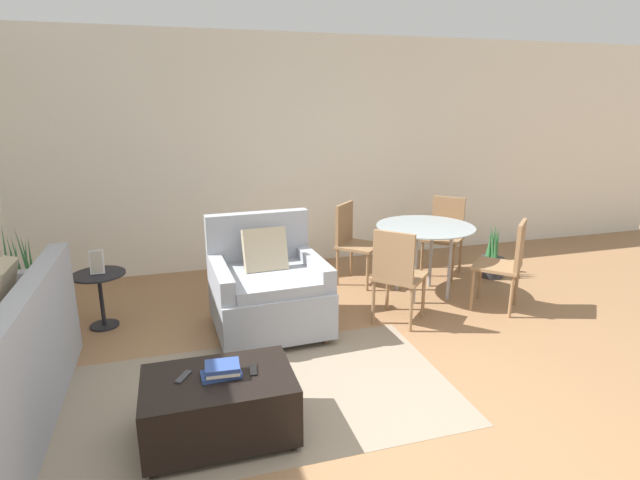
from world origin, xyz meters
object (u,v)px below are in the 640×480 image
at_px(picture_frame, 97,262).
at_px(dining_chair_far_left, 352,238).
at_px(potted_plant, 27,310).
at_px(tv_remote_secondary, 183,377).
at_px(dining_chair_near_right, 507,259).
at_px(ottoman, 220,404).
at_px(dining_chair_far_right, 445,230).
at_px(side_table, 100,289).
at_px(tv_remote_primary, 253,370).
at_px(armchair, 268,290).
at_px(potted_plant_small, 492,261).
at_px(dining_table, 425,235).
at_px(dining_chair_near_left, 397,271).
at_px(book_stack, 222,370).

xyz_separation_m(picture_frame, dining_chair_far_left, (2.57, 0.46, -0.10)).
xyz_separation_m(potted_plant, dining_chair_far_left, (3.17, 0.47, 0.28)).
xyz_separation_m(tv_remote_secondary, dining_chair_near_right, (3.07, 1.12, 0.11)).
distance_m(ottoman, tv_remote_secondary, 0.28).
distance_m(ottoman, dining_chair_far_right, 3.71).
bearing_deg(picture_frame, tv_remote_secondary, -69.80).
relative_size(potted_plant, dining_chair_far_right, 1.12).
distance_m(side_table, picture_frame, 0.25).
height_order(tv_remote_primary, dining_chair_far_left, dining_chair_far_left).
height_order(armchair, ottoman, armchair).
height_order(tv_remote_primary, picture_frame, picture_frame).
height_order(picture_frame, dining_chair_far_right, dining_chair_far_right).
height_order(tv_remote_primary, tv_remote_secondary, same).
distance_m(ottoman, tv_remote_primary, 0.29).
bearing_deg(dining_chair_far_right, dining_chair_far_left, 180.00).
height_order(ottoman, dining_chair_far_left, dining_chair_far_left).
height_order(tv_remote_primary, dining_chair_far_right, dining_chair_far_right).
distance_m(potted_plant, side_table, 0.62).
relative_size(potted_plant, picture_frame, 4.73).
xyz_separation_m(tv_remote_primary, dining_chair_far_left, (1.49, 2.32, 0.11)).
bearing_deg(potted_plant_small, armchair, -167.11).
bearing_deg(tv_remote_primary, potted_plant_small, 32.89).
relative_size(ottoman, dining_chair_far_right, 0.99).
xyz_separation_m(potted_plant, dining_chair_far_right, (4.34, 0.47, 0.28)).
relative_size(picture_frame, dining_chair_far_right, 0.24).
distance_m(dining_table, dining_chair_near_left, 0.83).
bearing_deg(dining_chair_far_left, armchair, -140.56).
distance_m(armchair, tv_remote_primary, 1.43).
relative_size(ottoman, dining_chair_near_right, 0.99).
xyz_separation_m(armchair, tv_remote_primary, (-0.35, -1.39, 0.03)).
xyz_separation_m(book_stack, tv_remote_secondary, (-0.22, 0.05, -0.03)).
distance_m(side_table, dining_chair_near_right, 3.80).
bearing_deg(dining_chair_near_right, dining_chair_far_left, 135.00).
bearing_deg(book_stack, side_table, 115.51).
height_order(armchair, potted_plant_small, armchair).
xyz_separation_m(potted_plant, dining_table, (3.76, -0.12, 0.42)).
bearing_deg(ottoman, dining_chair_near_right, 22.27).
relative_size(dining_chair_near_left, potted_plant_small, 1.42).
distance_m(book_stack, dining_chair_near_left, 2.05).
relative_size(book_stack, potted_plant_small, 0.38).
relative_size(tv_remote_primary, dining_chair_near_right, 0.15).
distance_m(armchair, potted_plant_small, 2.85).
height_order(armchair, dining_chair_far_right, armchair).
height_order(book_stack, dining_table, dining_table).
bearing_deg(tv_remote_secondary, dining_chair_near_right, 20.01).
height_order(tv_remote_secondary, dining_chair_far_right, dining_chair_far_right).
bearing_deg(dining_chair_far_right, armchair, -157.88).
relative_size(armchair, potted_plant, 1.00).
bearing_deg(dining_chair_near_right, potted_plant_small, 61.40).
xyz_separation_m(picture_frame, dining_chair_near_right, (3.73, -0.70, -0.10)).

